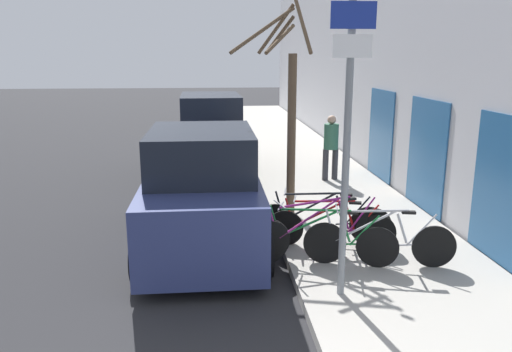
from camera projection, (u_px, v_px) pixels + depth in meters
name	position (u px, v px, depth m)	size (l,w,h in m)	color
ground_plane	(218.00, 180.00, 13.54)	(80.00, 80.00, 0.00)	#28282B
sidewalk_curb	(295.00, 155.00, 16.46)	(3.20, 32.00, 0.15)	#ADA89E
building_facade	(352.00, 57.00, 15.79)	(0.23, 32.00, 6.50)	#BCBCC1
signpost	(347.00, 134.00, 6.22)	(0.55, 0.11, 3.90)	gray
bicycle_0	(379.00, 241.00, 7.56)	(2.26, 0.56, 0.91)	black
bicycle_1	(323.00, 239.00, 7.68)	(2.18, 0.80, 0.88)	black
bicycle_2	(323.00, 232.00, 7.90)	(2.48, 0.73, 0.96)	black
bicycle_3	(331.00, 227.00, 8.26)	(2.07, 0.64, 0.84)	black
bicycle_4	(322.00, 221.00, 8.52)	(2.20, 0.57, 0.90)	black
parked_car_0	(202.00, 194.00, 8.58)	(2.11, 4.34, 2.09)	navy
parked_car_1	(211.00, 140.00, 13.58)	(2.01, 4.63, 2.28)	black
pedestrian_near	(331.00, 143.00, 12.71)	(0.42, 0.37, 1.67)	#333338
street_tree	(289.00, 112.00, 9.68)	(1.42, 1.71, 4.28)	brown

